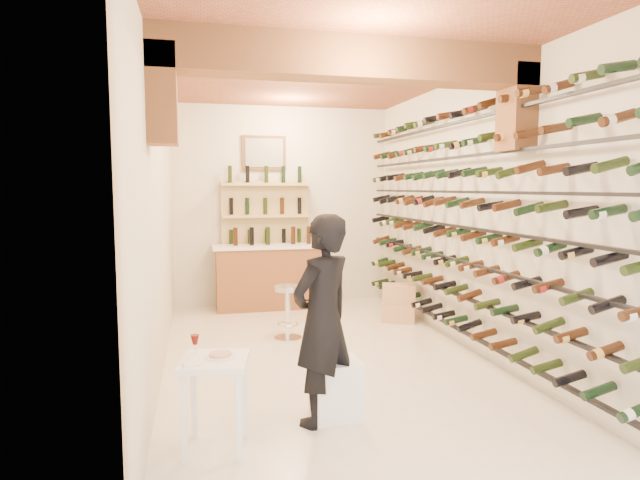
% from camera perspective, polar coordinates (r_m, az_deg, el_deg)
% --- Properties ---
extents(ground, '(6.00, 6.00, 0.00)m').
position_cam_1_polar(ground, '(6.10, 0.65, -12.52)').
color(ground, silver).
rests_on(ground, ground).
extents(room_shell, '(3.52, 6.02, 3.21)m').
position_cam_1_polar(room_shell, '(5.56, 1.32, 9.24)').
color(room_shell, beige).
rests_on(room_shell, ground).
extents(wine_rack, '(0.32, 5.70, 2.56)m').
position_cam_1_polar(wine_rack, '(6.35, 14.23, 2.28)').
color(wine_rack, black).
rests_on(wine_rack, ground).
extents(back_counter, '(1.70, 0.62, 1.29)m').
position_cam_1_polar(back_counter, '(8.46, -5.59, -3.70)').
color(back_counter, brown).
rests_on(back_counter, ground).
extents(back_shelving, '(1.40, 0.31, 2.73)m').
position_cam_1_polar(back_shelving, '(8.62, -5.84, 0.73)').
color(back_shelving, tan).
rests_on(back_shelving, ground).
extents(tasting_table, '(0.54, 0.54, 0.82)m').
position_cam_1_polar(tasting_table, '(4.04, -11.19, -13.92)').
color(tasting_table, white).
rests_on(tasting_table, ground).
extents(white_stool, '(0.39, 0.39, 0.48)m').
position_cam_1_polar(white_stool, '(4.59, 1.69, -15.56)').
color(white_stool, white).
rests_on(white_stool, ground).
extents(person, '(0.74, 0.69, 1.70)m').
position_cam_1_polar(person, '(4.31, 0.28, -8.52)').
color(person, black).
rests_on(person, ground).
extents(chrome_barstool, '(0.35, 0.35, 0.68)m').
position_cam_1_polar(chrome_barstool, '(6.74, -3.46, -7.29)').
color(chrome_barstool, silver).
rests_on(chrome_barstool, ground).
extents(crate_lower, '(0.55, 0.47, 0.28)m').
position_cam_1_polar(crate_lower, '(7.76, 8.36, -7.57)').
color(crate_lower, tan).
rests_on(crate_lower, ground).
extents(crate_upper, '(0.50, 0.41, 0.26)m').
position_cam_1_polar(crate_upper, '(7.70, 8.39, -5.65)').
color(crate_upper, tan).
rests_on(crate_upper, crate_lower).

